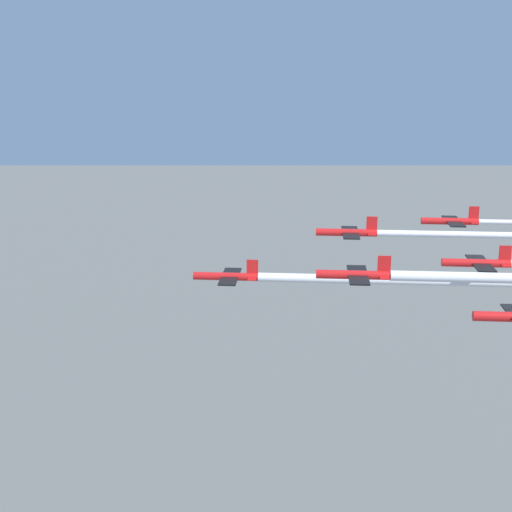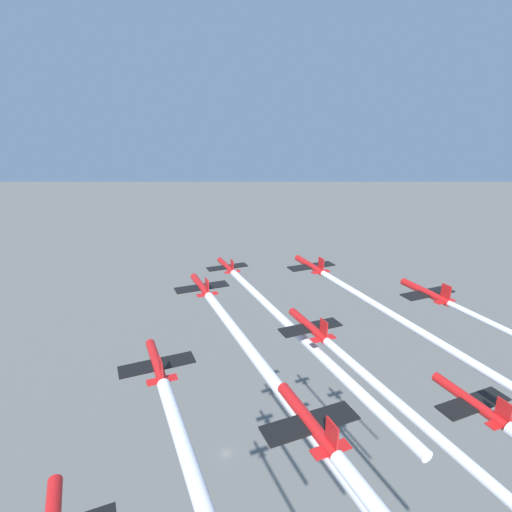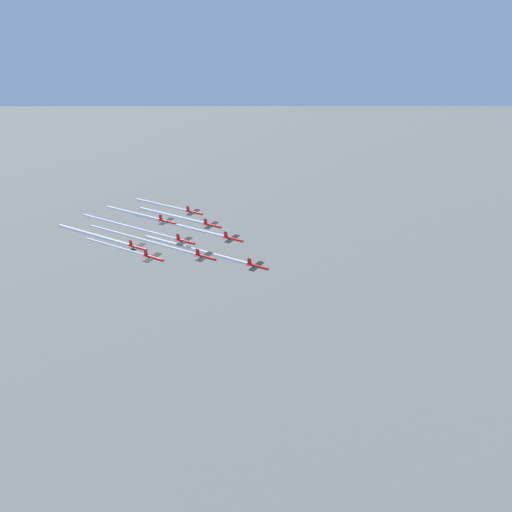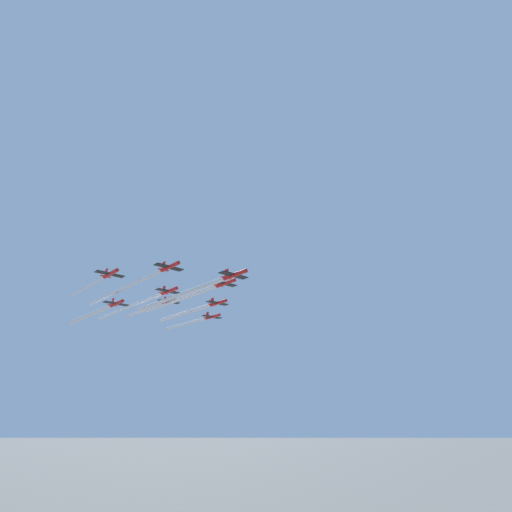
{
  "view_description": "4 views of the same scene",
  "coord_description": "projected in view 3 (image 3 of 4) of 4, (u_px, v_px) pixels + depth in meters",
  "views": [
    {
      "loc": [
        69.94,
        -106.8,
        131.19
      ],
      "look_at": [
        59.69,
        -18.28,
        107.73
      ],
      "focal_mm": 50.0,
      "sensor_mm": 36.0,
      "label": 1
    },
    {
      "loc": [
        129.86,
        -35.97,
        130.99
      ],
      "look_at": [
        56.86,
        -8.24,
        105.66
      ],
      "focal_mm": 28.0,
      "sensor_mm": 36.0,
      "label": 2
    },
    {
      "loc": [
        -29.96,
        127.52,
        193.78
      ],
      "look_at": [
        58.18,
        -17.98,
        105.49
      ],
      "focal_mm": 35.0,
      "sensor_mm": 36.0,
      "label": 3
    },
    {
      "loc": [
        -24.34,
        45.38,
        71.15
      ],
      "look_at": [
        51.3,
        -18.13,
        108.72
      ],
      "focal_mm": 28.0,
      "sensor_mm": 36.0,
      "label": 4
    }
  ],
  "objects": [
    {
      "name": "jet_0",
      "position": [
        257.0,
        266.0,
        188.28
      ],
      "size": [
        8.97,
        8.42,
        3.0
      ],
      "rotation": [
        0.0,
        0.0,
        1.61
      ],
      "color": "red"
    },
    {
      "name": "jet_1",
      "position": [
        233.0,
        239.0,
        201.54
      ],
      "size": [
        8.97,
        8.42,
        3.0
      ],
      "rotation": [
        0.0,
        0.0,
        1.61
      ],
      "color": "red"
    },
    {
      "name": "jet_2",
      "position": [
        205.0,
        257.0,
        185.93
      ],
      "size": [
        8.97,
        8.42,
        3.0
      ],
      "rotation": [
        0.0,
        0.0,
        1.61
      ],
      "color": "red"
    },
    {
      "name": "jet_3",
      "position": [
        212.0,
        225.0,
        217.07
      ],
      "size": [
        8.97,
        8.42,
        3.0
      ],
      "rotation": [
        0.0,
        0.0,
        1.61
      ],
      "color": "red"
    },
    {
      "name": "jet_4",
      "position": [
        185.0,
        241.0,
        201.55
      ],
      "size": [
        8.97,
        8.42,
        3.0
      ],
      "rotation": [
        0.0,
        0.0,
        1.61
      ],
      "color": "red"
    },
    {
      "name": "jet_5",
      "position": [
        153.0,
        257.0,
        185.59
      ],
      "size": [
        8.97,
        8.42,
        3.0
      ],
      "rotation": [
        0.0,
        0.0,
        1.61
      ],
      "color": "red"
    },
    {
      "name": "jet_6",
      "position": [
        194.0,
        212.0,
        232.32
      ],
      "size": [
        8.97,
        8.42,
        3.0
      ],
      "rotation": [
        0.0,
        0.0,
        1.61
      ],
      "color": "red"
    },
    {
      "name": "jet_7",
      "position": [
        167.0,
        221.0,
        215.75
      ],
      "size": [
        8.97,
        8.42,
        3.0
      ],
      "rotation": [
        0.0,
        0.0,
        1.61
      ],
      "color": "red"
    },
    {
      "name": "jet_8",
      "position": [
        137.0,
        247.0,
        202.37
      ],
      "size": [
        8.97,
        8.42,
        3.0
      ],
      "rotation": [
        0.0,
        0.0,
        1.61
      ],
      "color": "red"
    },
    {
      "name": "smoke_trail_0",
      "position": [
        194.0,
        249.0,
        200.87
      ],
      "size": [
        49.9,
        3.01,
        1.25
      ],
      "rotation": [
        0.0,
        0.0,
        1.61
      ],
      "color": "white"
    },
    {
      "name": "smoke_trail_1",
      "position": [
        178.0,
        225.0,
        213.44
      ],
      "size": [
        46.66,
        2.91,
        1.27
      ],
      "rotation": [
        0.0,
        0.0,
        1.61
      ],
      "color": "white"
    },
    {
      "name": "smoke_trail_2",
      "position": [
        140.0,
        239.0,
        199.48
      ],
      "size": [
        54.27,
        2.85,
        0.94
      ],
      "rotation": [
        0.0,
        0.0,
        1.61
      ],
      "color": "white"
    },
    {
      "name": "smoke_trail_3",
      "position": [
        171.0,
        216.0,
        226.67
      ],
      "size": [
        36.07,
        2.62,
        1.35
      ],
      "rotation": [
        0.0,
        0.0,
        1.61
      ],
      "color": "white"
    },
    {
      "name": "smoke_trail_4",
      "position": [
        128.0,
        226.0,
        214.68
      ],
      "size": [
        52.37,
        2.82,
        0.97
      ],
      "rotation": [
        0.0,
        0.0,
        1.61
      ],
      "color": "white"
    },
    {
      "name": "smoke_trail_5",
      "position": [
        114.0,
        246.0,
        193.89
      ],
      "size": [
        30.02,
        1.84,
        0.78
      ],
      "rotation": [
        0.0,
        0.0,
        1.61
      ],
      "color": "white"
    },
    {
      "name": "smoke_trail_6",
      "position": [
        161.0,
        205.0,
        240.78
      ],
      "size": [
        30.79,
        2.23,
        1.15
      ],
      "rotation": [
        0.0,
        0.0,
        1.61
      ],
      "color": "white"
    },
    {
      "name": "smoke_trail_7",
      "position": [
        133.0,
        213.0,
        224.13
      ],
      "size": [
        30.46,
        2.24,
        1.16
      ],
      "rotation": [
        0.0,
        0.0,
        1.61
      ],
      "color": "white"
    },
    {
      "name": "smoke_trail_8",
      "position": [
        93.0,
        235.0,
        213.0
      ],
      "size": [
        40.85,
        2.81,
        1.37
      ],
      "rotation": [
        0.0,
        0.0,
        1.61
      ],
      "color": "white"
    }
  ]
}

